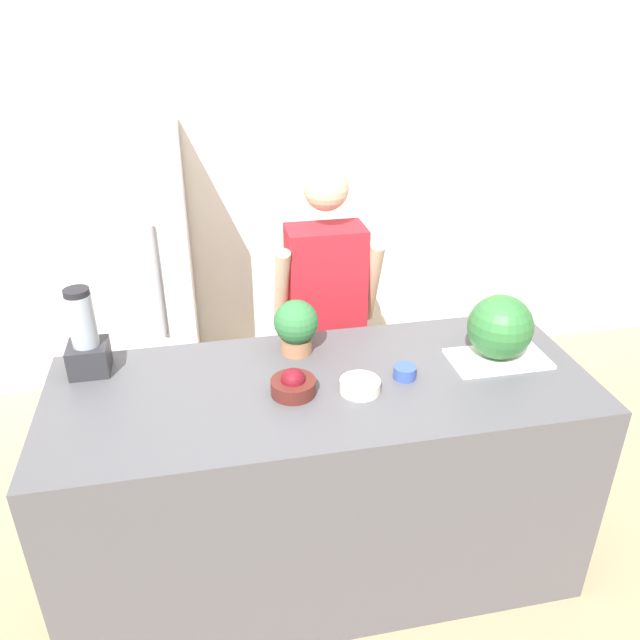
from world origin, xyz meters
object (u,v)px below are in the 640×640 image
(watermelon, at_px, (500,327))
(blender, at_px, (86,340))
(bowl_cream, at_px, (360,384))
(bowl_small_blue, at_px, (405,372))
(refrigerator, at_px, (120,287))
(bowl_cherries, at_px, (293,385))
(person, at_px, (325,321))
(potted_plant, at_px, (296,325))

(watermelon, xyz_separation_m, blender, (-1.60, 0.23, -0.00))
(watermelon, distance_m, bowl_cream, 0.63)
(bowl_cream, xyz_separation_m, bowl_small_blue, (0.19, 0.06, -0.00))
(refrigerator, relative_size, bowl_small_blue, 18.98)
(bowl_cherries, bearing_deg, person, 69.80)
(bowl_cream, bearing_deg, bowl_cherries, 171.75)
(bowl_cherries, height_order, bowl_small_blue, bowl_cherries)
(refrigerator, distance_m, blender, 1.10)
(bowl_cream, height_order, potted_plant, potted_plant)
(bowl_cream, bearing_deg, person, 86.98)
(bowl_cream, distance_m, potted_plant, 0.39)
(person, relative_size, bowl_cream, 10.52)
(person, bearing_deg, blender, -155.53)
(bowl_small_blue, bearing_deg, person, 101.04)
(person, height_order, potted_plant, person)
(watermelon, relative_size, potted_plant, 1.13)
(person, relative_size, bowl_cherries, 9.51)
(watermelon, height_order, bowl_cherries, watermelon)
(blender, bearing_deg, bowl_cream, -19.14)
(blender, bearing_deg, bowl_small_blue, -13.73)
(person, bearing_deg, bowl_cream, -93.02)
(bowl_cherries, bearing_deg, potted_plant, 78.16)
(watermelon, relative_size, bowl_cream, 1.71)
(bowl_cream, bearing_deg, watermelon, 11.32)
(person, relative_size, bowl_small_blue, 18.10)
(person, distance_m, potted_plant, 0.59)
(refrigerator, bearing_deg, potted_plant, -53.32)
(bowl_cream, relative_size, blender, 0.43)
(bowl_cherries, relative_size, potted_plant, 0.73)
(bowl_cream, distance_m, blender, 1.06)
(refrigerator, distance_m, bowl_cherries, 1.57)
(watermelon, relative_size, bowl_small_blue, 2.94)
(bowl_cherries, distance_m, bowl_small_blue, 0.44)
(watermelon, height_order, bowl_small_blue, watermelon)
(blender, bearing_deg, refrigerator, 89.54)
(bowl_cream, bearing_deg, bowl_small_blue, 16.07)
(refrigerator, bearing_deg, watermelon, -39.10)
(refrigerator, bearing_deg, bowl_small_blue, -48.99)
(watermelon, xyz_separation_m, bowl_cream, (-0.60, -0.12, -0.11))
(watermelon, relative_size, blender, 0.74)
(person, bearing_deg, refrigerator, 150.08)
(refrigerator, relative_size, person, 1.05)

